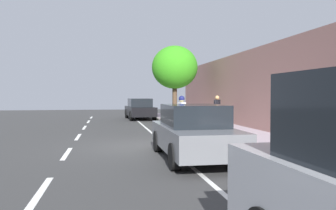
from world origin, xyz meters
name	(u,v)px	position (x,y,z in m)	size (l,w,h in m)	color
ground	(147,147)	(0.00, 0.00, 0.00)	(60.31, 60.31, 0.00)	#363636
sidewalk	(256,142)	(4.00, 0.00, 0.07)	(3.46, 37.69, 0.13)	#A898A3
curb_edge	(208,143)	(2.19, 0.00, 0.07)	(0.16, 37.69, 0.13)	gray
lane_stripe_centre	(67,153)	(-2.57, -0.95, 0.00)	(0.14, 35.80, 0.01)	white
lane_stripe_bike_edge	(167,146)	(0.72, 0.00, 0.00)	(0.12, 37.69, 0.01)	white
building_facade	(306,88)	(5.98, 0.00, 2.04)	(0.50, 37.69, 4.08)	#A9776D
parked_sedan_grey_second	(194,132)	(1.03, -2.45, 0.75)	(1.85, 4.40, 1.52)	slate
parked_sedan_black_mid	(140,109)	(1.02, 13.36, 0.75)	(2.02, 4.49, 1.52)	black
bicycle_at_curb	(175,125)	(1.72, 3.60, 0.39)	(1.77, 0.46, 0.80)	black
cyclist_with_backpack	(182,111)	(1.95, 3.15, 1.07)	(0.48, 0.60, 1.75)	#C6B284
street_tree_mid_block	(175,68)	(3.06, 10.47, 3.58)	(3.01, 3.01, 4.89)	#4E3A29
pedestrian_on_phone	(217,109)	(4.46, 5.87, 1.04)	(0.43, 0.50, 1.62)	black
fire_hydrant	(170,114)	(2.62, 9.85, 0.55)	(0.22, 0.22, 0.84)	red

